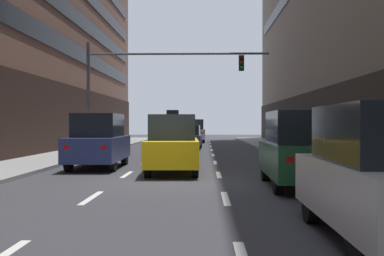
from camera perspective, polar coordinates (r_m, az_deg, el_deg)
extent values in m
plane|color=#38383D|center=(14.00, -3.03, -6.84)|extent=(120.00, 120.00, 0.00)
cube|color=gray|center=(14.93, 22.64, -6.15)|extent=(3.15, 80.00, 0.14)
cube|color=silver|center=(11.32, -12.60, -8.60)|extent=(0.16, 2.00, 0.01)
cube|color=silver|center=(16.17, -8.24, -5.84)|extent=(0.16, 2.00, 0.01)
cube|color=silver|center=(21.09, -5.92, -4.34)|extent=(0.16, 2.00, 0.01)
cube|color=silver|center=(26.04, -4.49, -3.41)|extent=(0.16, 2.00, 0.01)
cube|color=silver|center=(31.01, -3.52, -2.77)|extent=(0.16, 2.00, 0.01)
cube|color=silver|center=(35.98, -2.81, -2.31)|extent=(0.16, 2.00, 0.01)
cube|color=silver|center=(40.97, -2.28, -1.96)|extent=(0.16, 2.00, 0.01)
cube|color=silver|center=(45.95, -1.86, -1.69)|extent=(0.16, 2.00, 0.01)
cube|color=silver|center=(11.00, 4.27, -8.86)|extent=(0.16, 2.00, 0.01)
cube|color=silver|center=(15.94, 3.41, -5.92)|extent=(0.16, 2.00, 0.01)
cube|color=silver|center=(20.92, 2.97, -4.38)|extent=(0.16, 2.00, 0.01)
cube|color=silver|center=(25.90, 2.69, -3.43)|extent=(0.16, 2.00, 0.01)
cube|color=silver|center=(30.89, 2.51, -2.78)|extent=(0.16, 2.00, 0.01)
cube|color=silver|center=(35.88, 2.38, -2.32)|extent=(0.16, 2.00, 0.01)
cube|color=silver|center=(40.88, 2.28, -1.97)|extent=(0.16, 2.00, 0.01)
cube|color=silver|center=(45.87, 2.20, -1.69)|extent=(0.16, 2.00, 0.01)
cylinder|color=black|center=(17.84, -4.90, -4.19)|extent=(0.24, 0.66, 0.66)
cylinder|color=black|center=(17.80, 0.24, -4.20)|extent=(0.24, 0.66, 0.66)
cylinder|color=black|center=(15.17, -5.64, -5.02)|extent=(0.24, 0.66, 0.66)
cylinder|color=black|center=(15.12, 0.41, -5.04)|extent=(0.24, 0.66, 0.66)
cube|color=yellow|center=(16.43, -2.47, -3.03)|extent=(2.00, 4.45, 0.90)
cube|color=black|center=(16.40, -2.47, 0.10)|extent=(1.69, 2.65, 0.90)
cube|color=white|center=(18.59, -4.24, -2.13)|extent=(0.20, 0.09, 0.14)
cube|color=red|center=(14.31, -5.30, -2.93)|extent=(0.20, 0.09, 0.14)
cube|color=white|center=(18.56, -0.28, -2.13)|extent=(0.20, 0.09, 0.14)
cube|color=red|center=(14.27, -0.16, -2.94)|extent=(0.20, 0.09, 0.14)
cube|color=black|center=(16.40, -2.47, 1.98)|extent=(0.45, 0.22, 0.18)
cylinder|color=black|center=(33.38, -1.74, -1.96)|extent=(0.24, 0.68, 0.67)
cylinder|color=black|center=(33.28, 1.06, -1.97)|extent=(0.24, 0.68, 0.67)
cylinder|color=black|center=(30.64, -2.18, -2.19)|extent=(0.24, 0.68, 0.67)
cylinder|color=black|center=(30.53, 0.87, -2.20)|extent=(0.24, 0.68, 0.67)
cube|color=navy|center=(31.94, -0.50, -1.49)|extent=(2.00, 4.54, 0.65)
cube|color=black|center=(31.72, -0.52, -0.29)|extent=(1.69, 1.98, 0.69)
cube|color=white|center=(34.18, -1.36, -1.17)|extent=(0.21, 0.09, 0.14)
cube|color=red|center=(29.79, -2.03, -1.42)|extent=(0.21, 0.09, 0.14)
cube|color=white|center=(34.10, 0.84, -1.17)|extent=(0.21, 0.09, 0.14)
cube|color=red|center=(29.70, 0.50, -1.42)|extent=(0.21, 0.09, 0.14)
cylinder|color=black|center=(20.23, -13.17, -3.60)|extent=(0.24, 0.69, 0.68)
cylinder|color=black|center=(19.90, -8.53, -3.66)|extent=(0.24, 0.69, 0.68)
cylinder|color=black|center=(17.54, -15.34, -4.24)|extent=(0.24, 0.69, 0.68)
cylinder|color=black|center=(17.16, -10.01, -4.34)|extent=(0.24, 0.69, 0.68)
cube|color=navy|center=(18.66, -11.72, -2.52)|extent=(1.98, 4.58, 0.93)
cube|color=black|center=(18.63, -11.73, 0.34)|extent=(1.70, 2.72, 0.93)
cube|color=white|center=(20.97, -12.20, -1.73)|extent=(0.21, 0.09, 0.14)
cube|color=red|center=(16.65, -15.60, -2.33)|extent=(0.21, 0.09, 0.14)
cube|color=white|center=(20.72, -8.61, -1.76)|extent=(0.21, 0.09, 0.14)
cube|color=red|center=(16.33, -11.11, -2.38)|extent=(0.21, 0.09, 0.14)
cylinder|color=black|center=(44.59, -0.84, -1.32)|extent=(0.26, 0.70, 0.69)
cylinder|color=black|center=(44.62, 1.29, -1.32)|extent=(0.26, 0.70, 0.69)
cylinder|color=black|center=(41.78, -0.82, -1.45)|extent=(0.26, 0.70, 0.69)
cylinder|color=black|center=(41.83, 1.46, -1.45)|extent=(0.26, 0.70, 0.69)
cube|color=white|center=(43.18, 0.27, -0.76)|extent=(2.12, 4.65, 0.93)
cube|color=black|center=(43.17, 0.27, 0.48)|extent=(1.79, 2.77, 0.93)
cube|color=white|center=(45.41, -0.64, -0.49)|extent=(0.21, 0.09, 0.15)
cube|color=red|center=(40.93, -0.59, -0.61)|extent=(0.21, 0.09, 0.15)
cube|color=white|center=(45.44, 1.05, -0.49)|extent=(0.21, 0.09, 0.15)
cube|color=red|center=(40.96, 1.28, -0.61)|extent=(0.21, 0.09, 0.15)
cylinder|color=black|center=(8.55, 14.83, -9.41)|extent=(0.22, 0.65, 0.65)
cylinder|color=black|center=(6.06, 20.61, -13.60)|extent=(0.22, 0.65, 0.65)
cube|color=white|center=(7.46, 23.09, -7.48)|extent=(1.83, 4.33, 0.88)
cube|color=black|center=(7.39, 23.12, -0.68)|extent=(1.59, 2.56, 0.88)
cube|color=white|center=(9.28, 14.66, -4.92)|extent=(0.20, 0.08, 0.14)
cube|color=white|center=(9.63, 22.04, -4.74)|extent=(0.20, 0.08, 0.14)
cylinder|color=black|center=(14.45, 9.26, -5.28)|extent=(0.23, 0.67, 0.67)
cylinder|color=black|center=(14.73, 15.55, -5.19)|extent=(0.23, 0.67, 0.67)
cylinder|color=black|center=(11.76, 10.83, -6.63)|extent=(0.23, 0.67, 0.67)
cylinder|color=black|center=(12.10, 18.49, -6.44)|extent=(0.23, 0.67, 0.67)
cube|color=#1E512D|center=(13.19, 13.46, -3.86)|extent=(1.94, 4.48, 0.91)
cube|color=black|center=(13.15, 13.47, 0.09)|extent=(1.66, 2.66, 0.91)
cube|color=white|center=(15.23, 9.49, -2.66)|extent=(0.20, 0.08, 0.14)
cube|color=red|center=(10.92, 12.28, -3.94)|extent=(0.20, 0.08, 0.14)
cube|color=white|center=(15.45, 14.30, -2.63)|extent=(0.20, 0.08, 0.14)
cube|color=red|center=(11.21, 18.87, -3.84)|extent=(0.20, 0.08, 0.14)
cylinder|color=#4C4C51|center=(25.49, -12.99, 3.70)|extent=(0.18, 0.18, 6.13)
cylinder|color=#4C4C51|center=(24.97, -1.79, 9.37)|extent=(9.90, 0.12, 0.12)
cube|color=black|center=(24.94, 6.27, 8.17)|extent=(0.28, 0.24, 0.84)
sphere|color=#4B0704|center=(24.84, 6.30, 8.81)|extent=(0.17, 0.17, 0.17)
sphere|color=#523505|center=(24.80, 6.30, 8.21)|extent=(0.17, 0.17, 0.17)
sphere|color=green|center=(24.77, 6.30, 7.62)|extent=(0.17, 0.17, 0.17)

